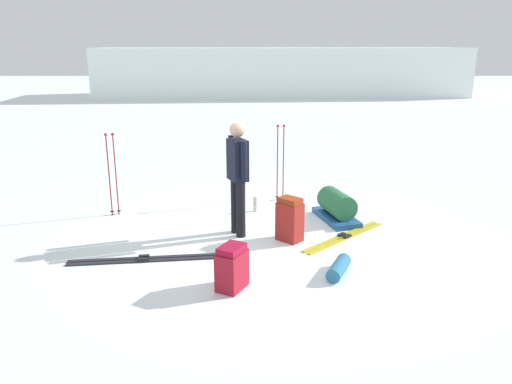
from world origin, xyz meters
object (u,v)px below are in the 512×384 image
object	(u,v)px
ski_poles_planted_near	(111,170)
sleeping_mat_rolled	(338,268)
backpack_bright	(231,268)
gear_sled	(336,207)
thermos_bottle	(255,204)
skier_standing	(237,173)
ski_poles_planted_far	(280,159)
ski_pair_near	(143,259)
ski_pair_far	(344,237)
backpack_large_dark	(289,220)

from	to	relation	value
ski_poles_planted_near	sleeping_mat_rolled	distance (m)	4.16
backpack_bright	gear_sled	distance (m)	2.87
ski_poles_planted_near	thermos_bottle	size ratio (longest dim) A/B	5.35
ski_poles_planted_near	sleeping_mat_rolled	bearing A→B (deg)	-34.04
skier_standing	ski_poles_planted_far	distance (m)	1.89
ski_pair_near	ski_pair_far	bearing A→B (deg)	16.16
ski_pair_near	sleeping_mat_rolled	xyz separation A→B (m)	(2.52, -0.43, 0.08)
skier_standing	ski_pair_far	size ratio (longest dim) A/B	1.23
skier_standing	backpack_large_dark	distance (m)	1.02
ski_pair_far	ski_poles_planted_near	bearing A→B (deg)	164.12
backpack_large_dark	ski_poles_planted_far	xyz separation A→B (m)	(-0.05, 1.99, 0.45)
ski_pair_far	gear_sled	xyz separation A→B (m)	(-0.00, 0.78, 0.21)
ski_pair_far	backpack_bright	size ratio (longest dim) A/B	2.56
skier_standing	sleeping_mat_rolled	distance (m)	2.09
ski_pair_far	sleeping_mat_rolled	world-z (taller)	sleeping_mat_rolled
ski_pair_near	thermos_bottle	bearing A→B (deg)	54.02
backpack_large_dark	sleeping_mat_rolled	size ratio (longest dim) A/B	1.18
skier_standing	backpack_large_dark	bearing A→B (deg)	-17.86
skier_standing	gear_sled	size ratio (longest dim) A/B	1.57
ski_pair_far	ski_poles_planted_near	xyz separation A→B (m)	(-3.69, 1.05, 0.76)
gear_sled	thermos_bottle	bearing A→B (deg)	161.21
skier_standing	ski_pair_near	size ratio (longest dim) A/B	0.85
ski_poles_planted_near	thermos_bottle	world-z (taller)	ski_poles_planted_near
skier_standing	ski_poles_planted_near	xyz separation A→B (m)	(-2.10, 0.91, -0.19)
thermos_bottle	ski_pair_far	bearing A→B (deg)	-42.72
ski_pair_far	backpack_bright	world-z (taller)	backpack_bright
gear_sled	ski_poles_planted_near	bearing A→B (deg)	175.78
backpack_bright	thermos_bottle	bearing A→B (deg)	84.61
ski_poles_planted_far	sleeping_mat_rolled	xyz separation A→B (m)	(0.59, -3.13, -0.68)
gear_sled	ski_pair_near	bearing A→B (deg)	-150.45
ski_pair_far	ski_poles_planted_far	size ratio (longest dim) A/B	0.99
backpack_bright	skier_standing	bearing A→B (deg)	89.57
skier_standing	ski_poles_planted_near	size ratio (longest dim) A/B	1.22
backpack_large_dark	ski_poles_planted_near	bearing A→B (deg)	158.10
backpack_bright	ski_poles_planted_far	bearing A→B (deg)	78.32
ski_pair_far	backpack_large_dark	world-z (taller)	backpack_large_dark
gear_sled	sleeping_mat_rolled	world-z (taller)	gear_sled
skier_standing	ski_pair_far	xyz separation A→B (m)	(1.58, -0.14, -0.94)
backpack_bright	sleeping_mat_rolled	distance (m)	1.37
backpack_large_dark	backpack_bright	bearing A→B (deg)	-117.06
ski_poles_planted_near	ski_poles_planted_far	size ratio (longest dim) A/B	1.00
ski_pair_near	gear_sled	xyz separation A→B (m)	(2.81, 1.59, 0.21)
backpack_large_dark	gear_sled	size ratio (longest dim) A/B	0.60
backpack_bright	ski_poles_planted_near	size ratio (longest dim) A/B	0.39
ski_poles_planted_near	sleeping_mat_rolled	xyz separation A→B (m)	(3.40, -2.30, -0.68)
thermos_bottle	ski_pair_near	bearing A→B (deg)	-125.98
backpack_large_dark	ski_poles_planted_near	world-z (taller)	ski_poles_planted_near
ski_pair_far	ski_poles_planted_near	size ratio (longest dim) A/B	0.99
backpack_bright	thermos_bottle	world-z (taller)	backpack_bright
ski_pair_far	thermos_bottle	distance (m)	1.81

